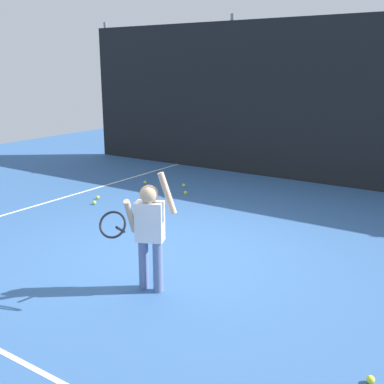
{
  "coord_description": "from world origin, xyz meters",
  "views": [
    {
      "loc": [
        3.41,
        -4.78,
        2.42
      ],
      "look_at": [
        0.19,
        0.08,
        0.85
      ],
      "focal_mm": 43.87,
      "sensor_mm": 36.0,
      "label": 1
    }
  ],
  "objects": [
    {
      "name": "tennis_ball_6",
      "position": [
        2.83,
        -1.36,
        0.03
      ],
      "size": [
        0.07,
        0.07,
        0.07
      ],
      "primitive_type": "sphere",
      "color": "#CCE033",
      "rests_on": "ground"
    },
    {
      "name": "tennis_ball_3",
      "position": [
        -1.93,
        2.98,
        0.03
      ],
      "size": [
        0.07,
        0.07,
        0.07
      ],
      "primitive_type": "sphere",
      "color": "#CCE033",
      "rests_on": "ground"
    },
    {
      "name": "fence_post_0",
      "position": [
        -5.76,
        4.9,
        1.77
      ],
      "size": [
        0.09,
        0.09,
        3.54
      ],
      "primitive_type": "cylinder",
      "color": "slate",
      "rests_on": "ground"
    },
    {
      "name": "ground_plane",
      "position": [
        0.0,
        0.0,
        0.0
      ],
      "size": [
        20.0,
        20.0,
        0.0
      ],
      "primitive_type": "plane",
      "color": "#335B93"
    },
    {
      "name": "tennis_ball_7",
      "position": [
        -1.31,
        0.83,
        0.03
      ],
      "size": [
        0.07,
        0.07,
        0.07
      ],
      "primitive_type": "sphere",
      "color": "#CCE033",
      "rests_on": "ground"
    },
    {
      "name": "tennis_player",
      "position": [
        0.38,
        -1.06,
        0.73
      ],
      "size": [
        0.54,
        0.77,
        1.35
      ],
      "rotation": [
        0.0,
        0.0,
        0.4
      ],
      "color": "slate",
      "rests_on": "ground"
    },
    {
      "name": "back_fence_windscreen",
      "position": [
        0.0,
        4.84,
        1.7
      ],
      "size": [
        11.81,
        0.08,
        3.39
      ],
      "primitive_type": "cube",
      "color": "black",
      "rests_on": "ground"
    },
    {
      "name": "tennis_ball_1",
      "position": [
        -2.55,
        1.03,
        0.03
      ],
      "size": [
        0.07,
        0.07,
        0.07
      ],
      "primitive_type": "sphere",
      "color": "#CCE033",
      "rests_on": "ground"
    },
    {
      "name": "tennis_ball_4",
      "position": [
        -2.75,
        1.31,
        0.03
      ],
      "size": [
        0.07,
        0.07,
        0.07
      ],
      "primitive_type": "sphere",
      "color": "#CCE033",
      "rests_on": "ground"
    },
    {
      "name": "court_line_sideline",
      "position": [
        -3.37,
        1.0,
        0.0
      ],
      "size": [
        0.05,
        9.0,
        0.0
      ],
      "primitive_type": "cube",
      "color": "white",
      "rests_on": "ground"
    },
    {
      "name": "fence_post_1",
      "position": [
        -1.92,
        4.9,
        1.77
      ],
      "size": [
        0.09,
        0.09,
        3.54
      ],
      "primitive_type": "cylinder",
      "color": "slate",
      "rests_on": "ground"
    },
    {
      "name": "tennis_ball_8",
      "position": [
        -1.56,
        2.5,
        0.03
      ],
      "size": [
        0.07,
        0.07,
        0.07
      ],
      "primitive_type": "sphere",
      "color": "#CCE033",
      "rests_on": "ground"
    },
    {
      "name": "tennis_ball_2",
      "position": [
        -2.76,
        2.73,
        0.03
      ],
      "size": [
        0.07,
        0.07,
        0.07
      ],
      "primitive_type": "sphere",
      "color": "#CCE033",
      "rests_on": "ground"
    }
  ]
}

